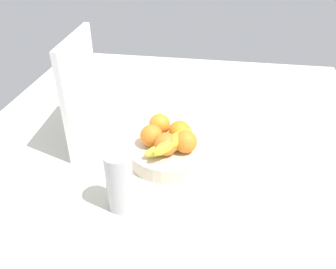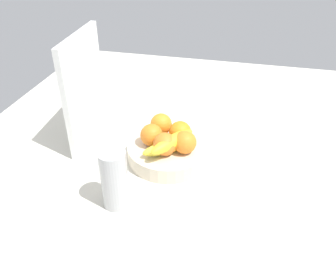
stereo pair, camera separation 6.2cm
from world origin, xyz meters
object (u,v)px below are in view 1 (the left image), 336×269
cutting_board (80,92)px  orange_front_right (151,136)px  fruit_bowl (168,152)px  orange_back_right (180,132)px  orange_center (165,144)px  orange_front_left (160,124)px  banana_bunch (171,144)px  orange_back_left (186,141)px  thermos_tumbler (120,182)px

cutting_board → orange_front_right: bearing=-108.5°
fruit_bowl → orange_back_right: bearing=-47.8°
orange_front_right → orange_center: (-3.79, -4.79, 0.00)cm
orange_front_left → orange_center: 11.27cm
cutting_board → banana_bunch: bearing=-110.2°
orange_back_left → thermos_tumbler: bearing=145.7°
orange_front_left → orange_center: bearing=-161.8°
orange_back_left → fruit_bowl: bearing=72.7°
thermos_tumbler → cutting_board: bearing=35.2°
orange_back_left → thermos_tumbler: thermos_tumbler is taller
orange_front_right → orange_back_left: (-1.04, -10.70, 0.00)cm
orange_center → banana_bunch: size_ratio=0.42×
orange_back_left → orange_front_right: bearing=84.4°
banana_bunch → orange_back_left: bearing=-66.0°
cutting_board → orange_back_right: bearing=-98.4°
fruit_bowl → banana_bunch: size_ratio=1.55×
thermos_tumbler → orange_front_right: bearing=-9.5°
orange_front_left → cutting_board: 27.12cm
cutting_board → thermos_tumbler: cutting_board is taller
orange_front_right → orange_back_right: 8.98cm
orange_front_right → cutting_board: size_ratio=0.19×
cutting_board → orange_front_left: bearing=-92.5°
orange_back_left → cutting_board: (7.82, 34.80, 9.59)cm
fruit_bowl → orange_front_left: size_ratio=3.65×
banana_bunch → cutting_board: bearing=72.6°
orange_back_left → orange_back_right: size_ratio=1.00×
banana_bunch → orange_front_right: bearing=66.9°
fruit_bowl → orange_front_left: (6.20, 3.76, 5.95)cm
orange_center → orange_back_right: 8.16cm
orange_front_right → thermos_tumbler: thermos_tumbler is taller
orange_back_left → banana_bunch: orange_back_left is taller
fruit_bowl → banana_bunch: banana_bunch is taller
fruit_bowl → orange_front_left: 9.38cm
fruit_bowl → orange_front_right: orange_front_right is taller
fruit_bowl → cutting_board: size_ratio=0.71×
orange_center → orange_back_right: same height
orange_front_left → banana_bunch: 11.16cm
banana_bunch → thermos_tumbler: thermos_tumbler is taller
orange_center → thermos_tumbler: bearing=155.2°
orange_back_left → orange_back_right: same height
orange_front_right → cutting_board: cutting_board is taller
orange_front_right → orange_back_left: same height
orange_front_left → orange_front_right: 7.04cm
fruit_bowl → cutting_board: cutting_board is taller
orange_center → thermos_tumbler: (-18.35, 8.50, 0.05)cm
banana_bunch → orange_center: bearing=116.9°
orange_front_left → orange_back_left: (-7.96, -9.43, 0.00)cm
orange_front_left → cutting_board: bearing=90.3°
orange_back_right → thermos_tumbler: size_ratio=0.41×
fruit_bowl → orange_center: (-4.51, 0.23, 5.95)cm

